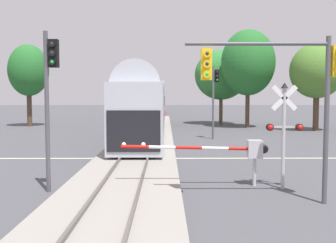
# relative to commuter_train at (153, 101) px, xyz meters

# --- Properties ---
(ground_plane) EXTENTS (220.00, 220.00, 0.00)m
(ground_plane) POSITION_rel_commuter_train_xyz_m (-0.00, -26.89, -2.73)
(ground_plane) COLOR #47474C
(road_centre_stripe) EXTENTS (44.00, 0.20, 0.01)m
(road_centre_stripe) POSITION_rel_commuter_train_xyz_m (-0.00, -26.89, -2.73)
(road_centre_stripe) COLOR beige
(road_centre_stripe) RESTS_ON ground
(railway_track) EXTENTS (4.40, 80.00, 0.32)m
(railway_track) POSITION_rel_commuter_train_xyz_m (-0.00, -26.89, -2.64)
(railway_track) COLOR gray
(railway_track) RESTS_ON ground
(commuter_train) EXTENTS (3.04, 61.09, 5.16)m
(commuter_train) POSITION_rel_commuter_train_xyz_m (0.00, 0.00, 0.00)
(commuter_train) COLOR #B2B7C1
(commuter_train) RESTS_ON railway_track
(crossing_gate_near) EXTENTS (5.75, 0.40, 1.80)m
(crossing_gate_near) POSITION_rel_commuter_train_xyz_m (4.49, -33.46, -1.33)
(crossing_gate_near) COLOR #B7B7BC
(crossing_gate_near) RESTS_ON ground
(crossing_signal_mast) EXTENTS (1.36, 0.44, 4.02)m
(crossing_signal_mast) POSITION_rel_commuter_train_xyz_m (6.08, -33.99, -0.28)
(crossing_signal_mast) COLOR #B2B2B7
(crossing_signal_mast) RESTS_ON ground
(traffic_signal_far_side) EXTENTS (0.53, 0.38, 5.84)m
(traffic_signal_far_side) POSITION_rel_commuter_train_xyz_m (5.56, -17.53, 1.17)
(traffic_signal_far_side) COLOR #4C4C51
(traffic_signal_far_side) RESTS_ON ground
(traffic_signal_median) EXTENTS (0.53, 0.38, 5.84)m
(traffic_signal_median) POSITION_rel_commuter_train_xyz_m (-2.53, -34.37, 1.17)
(traffic_signal_median) COLOR #4C4C51
(traffic_signal_median) RESTS_ON ground
(traffic_signal_near_right) EXTENTS (5.03, 0.38, 5.43)m
(traffic_signal_near_right) POSITION_rel_commuter_train_xyz_m (5.51, -35.99, 1.37)
(traffic_signal_near_right) COLOR #4C4C51
(traffic_signal_near_right) RESTS_ON ground
(maple_right_background) EXTENTS (5.24, 5.24, 8.62)m
(maple_right_background) POSITION_rel_commuter_train_xyz_m (16.48, -10.25, 3.14)
(maple_right_background) COLOR #4C3828
(maple_right_background) RESTS_ON ground
(elm_centre_background) EXTENTS (6.31, 6.31, 8.90)m
(elm_centre_background) POSITION_rel_commuter_train_xyz_m (8.27, -1.91, 3.18)
(elm_centre_background) COLOR brown
(elm_centre_background) RESTS_ON ground
(pine_left_background) EXTENTS (4.45, 4.45, 9.15)m
(pine_left_background) POSITION_rel_commuter_train_xyz_m (-13.70, -4.68, 3.50)
(pine_left_background) COLOR #4C3828
(pine_left_background) RESTS_ON ground
(oak_far_right) EXTENTS (5.73, 5.73, 10.49)m
(oak_far_right) POSITION_rel_commuter_train_xyz_m (10.46, -6.66, 4.22)
(oak_far_right) COLOR #4C3828
(oak_far_right) RESTS_ON ground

